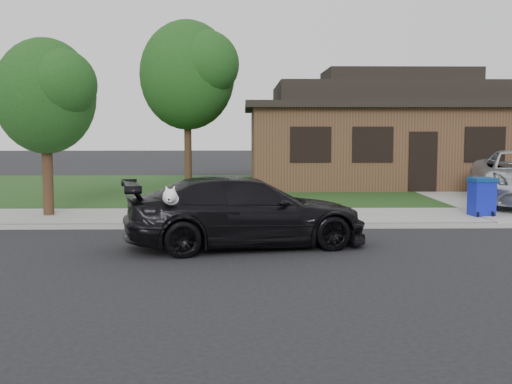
{
  "coord_description": "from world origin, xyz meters",
  "views": [
    {
      "loc": [
        -2.36,
        -11.64,
        2.36
      ],
      "look_at": [
        -2.11,
        1.24,
        1.1
      ],
      "focal_mm": 45.0,
      "sensor_mm": 36.0,
      "label": 1
    }
  ],
  "objects": [
    {
      "name": "house",
      "position": [
        4.0,
        15.0,
        2.13
      ],
      "size": [
        12.6,
        8.6,
        4.65
      ],
      "color": "#422B1C",
      "rests_on": "ground"
    },
    {
      "name": "curb",
      "position": [
        0.0,
        3.5,
        0.06
      ],
      "size": [
        60.0,
        0.12,
        0.12
      ],
      "primitive_type": "cube",
      "color": "gray",
      "rests_on": "ground"
    },
    {
      "name": "tree_0",
      "position": [
        -4.34,
        12.88,
        4.48
      ],
      "size": [
        3.78,
        3.6,
        6.34
      ],
      "color": "#332114",
      "rests_on": "ground"
    },
    {
      "name": "sedan",
      "position": [
        -2.32,
        1.13,
        0.71
      ],
      "size": [
        5.2,
        3.0,
        1.42
      ],
      "rotation": [
        0.0,
        0.0,
        1.79
      ],
      "color": "black",
      "rests_on": "ground"
    },
    {
      "name": "sidewalk",
      "position": [
        0.0,
        5.0,
        0.06
      ],
      "size": [
        60.0,
        3.0,
        0.12
      ],
      "primitive_type": "cube",
      "color": "gray",
      "rests_on": "ground"
    },
    {
      "name": "ground",
      "position": [
        0.0,
        0.0,
        0.0
      ],
      "size": [
        120.0,
        120.0,
        0.0
      ],
      "primitive_type": "plane",
      "color": "black",
      "rests_on": "ground"
    },
    {
      "name": "lawn",
      "position": [
        0.0,
        13.0,
        0.07
      ],
      "size": [
        60.0,
        13.0,
        0.13
      ],
      "primitive_type": "cube",
      "color": "#193814",
      "rests_on": "ground"
    },
    {
      "name": "recycling_bin",
      "position": [
        3.83,
        4.8,
        0.62
      ],
      "size": [
        0.65,
        0.67,
        0.99
      ],
      "rotation": [
        0.0,
        0.0,
        0.1
      ],
      "color": "#0E18A0",
      "rests_on": "sidewalk"
    },
    {
      "name": "driveway",
      "position": [
        6.0,
        10.0,
        0.07
      ],
      "size": [
        4.5,
        13.0,
        0.14
      ],
      "primitive_type": "cube",
      "color": "gray",
      "rests_on": "ground"
    },
    {
      "name": "tree_2",
      "position": [
        -7.38,
        5.11,
        3.27
      ],
      "size": [
        2.73,
        2.6,
        4.59
      ],
      "color": "#332114",
      "rests_on": "ground"
    }
  ]
}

